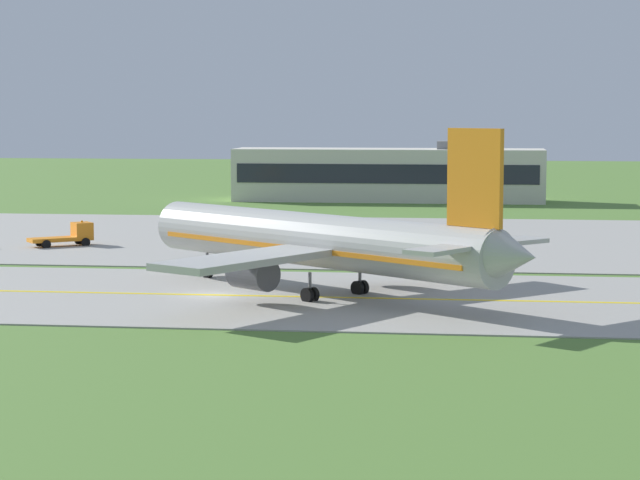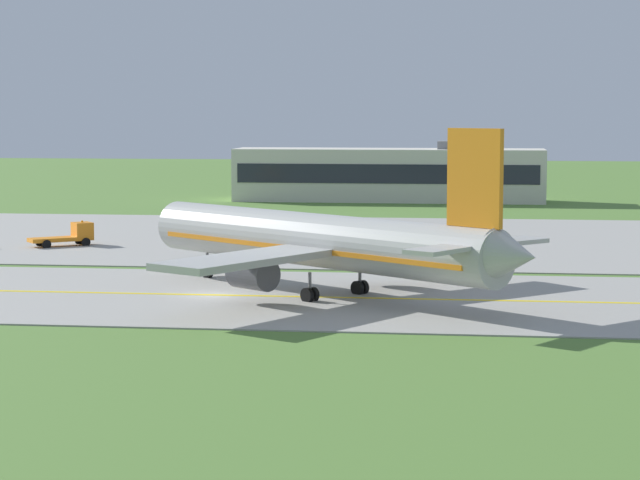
{
  "view_description": "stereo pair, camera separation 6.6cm",
  "coord_description": "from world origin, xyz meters",
  "views": [
    {
      "loc": [
        19.75,
        -90.37,
        13.97
      ],
      "look_at": [
        7.73,
        3.26,
        4.0
      ],
      "focal_mm": 69.93,
      "sensor_mm": 36.0,
      "label": 1
    },
    {
      "loc": [
        19.81,
        -90.36,
        13.97
      ],
      "look_at": [
        7.73,
        3.26,
        4.0
      ],
      "focal_mm": 69.93,
      "sensor_mm": 36.0,
      "label": 2
    }
  ],
  "objects": [
    {
      "name": "taxiway_strip",
      "position": [
        0.0,
        0.0,
        0.05
      ],
      "size": [
        240.0,
        28.0,
        0.1
      ],
      "primitive_type": "cube",
      "color": "#9E9B93",
      "rests_on": "ground"
    },
    {
      "name": "ground_plane",
      "position": [
        0.0,
        0.0,
        0.0
      ],
      "size": [
        500.0,
        500.0,
        0.0
      ],
      "primitive_type": "plane",
      "color": "#517A33"
    },
    {
      "name": "taxiway_centreline",
      "position": [
        0.0,
        0.0,
        0.11
      ],
      "size": [
        220.0,
        0.6,
        0.01
      ],
      "primitive_type": "cube",
      "color": "yellow",
      "rests_on": "taxiway_strip"
    },
    {
      "name": "terminal_building",
      "position": [
        6.06,
        98.28,
        3.99
      ],
      "size": [
        46.79,
        9.63,
        9.13
      ],
      "color": "beige",
      "rests_on": "ground"
    },
    {
      "name": "airplane_lead",
      "position": [
        8.11,
        0.96,
        4.13
      ],
      "size": [
        33.25,
        29.35,
        12.7
      ],
      "color": "#ADADA8",
      "rests_on": "ground"
    },
    {
      "name": "service_truck_catering",
      "position": [
        -21.54,
        31.49,
        1.18
      ],
      "size": [
        6.32,
        5.53,
        2.59
      ],
      "color": "orange",
      "rests_on": "ground"
    },
    {
      "name": "apron_pad",
      "position": [
        10.0,
        42.0,
        0.05
      ],
      "size": [
        140.0,
        52.0,
        0.1
      ],
      "primitive_type": "cube",
      "color": "#9E9B93",
      "rests_on": "ground"
    }
  ]
}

